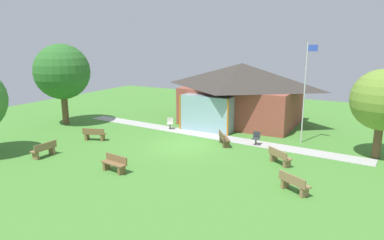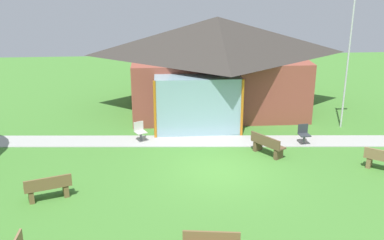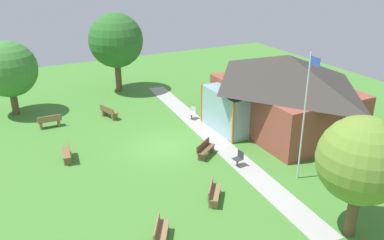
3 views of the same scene
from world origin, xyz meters
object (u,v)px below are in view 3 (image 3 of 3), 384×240
Objects in this scene: bench_lawn_far_right at (160,233)px; bench_front_center at (68,153)px; patio_chair_lawn_spare at (238,159)px; patio_chair_west at (192,114)px; bench_rear_near_path at (205,150)px; tree_lawn_corner at (9,69)px; tree_west_hedge at (116,41)px; flagpole at (305,113)px; pavilion at (283,91)px; bench_front_left at (50,121)px; bench_mid_right at (214,193)px; bench_mid_left at (109,112)px; tree_east_hedge at (362,161)px.

bench_lawn_far_right is 0.98× the size of bench_front_center.
bench_lawn_far_right is 7.09m from patio_chair_lawn_spare.
patio_chair_west reaches higher than bench_lawn_far_right.
bench_rear_near_path is 2.06m from patio_chair_lawn_spare.
tree_west_hedge is at bearing 102.10° from tree_lawn_corner.
bench_rear_near_path is 13.82m from tree_west_hedge.
flagpole is 7.42× the size of patio_chair_lawn_spare.
pavilion is 1.48× the size of flagpole.
bench_front_left is (-6.74, -13.20, -2.07)m from pavilion.
bench_front_center is at bearing -88.46° from bench_front_left.
patio_chair_lawn_spare is (3.15, -5.25, -2.06)m from pavilion.
flagpole is 9.90m from patio_chair_west.
bench_mid_right is at bearing -66.61° from bench_front_left.
tree_west_hedge is (-18.83, 4.37, 3.70)m from bench_lawn_far_right.
bench_mid_left is at bearing -157.99° from bench_lawn_far_right.
bench_lawn_far_right is 8.73m from bench_front_center.
bench_rear_near_path is 0.29× the size of tree_east_hedge.
bench_mid_right is (-0.19, -4.74, -3.09)m from flagpole.
flagpole is 4.32× the size of bench_rear_near_path.
flagpole is at bearing -50.86° from bench_front_left.
tree_west_hedge is (-10.29, 6.18, 3.70)m from bench_front_center.
patio_chair_west is 1.00× the size of patio_chair_lawn_spare.
pavilion reaches higher than bench_mid_right.
bench_mid_left is 1.81× the size of patio_chair_west.
bench_front_left is 19.06m from tree_east_hedge.
bench_mid_left is (-4.94, 3.74, 0.00)m from bench_front_center.
flagpole reaches higher than patio_chair_west.
tree_west_hedge is at bearing -0.27° from patio_chair_lawn_spare.
bench_lawn_far_right and bench_mid_left have the same top height.
pavilion is at bearing 149.40° from flagpole.
flagpole is 5.66m from bench_mid_right.
pavilion is 11.00× the size of patio_chair_lawn_spare.
tree_east_hedge is (4.52, 3.68, 2.90)m from bench_mid_right.
tree_east_hedge is (6.75, 0.89, 2.89)m from patio_chair_lawn_spare.
flagpole reaches higher than bench_front_center.
pavilion is 6.17m from patio_chair_west.
bench_rear_near_path is (3.02, 6.84, 0.00)m from bench_front_center.
bench_lawn_far_right is at bearing 11.99° from tree_lawn_corner.
pavilion is 1.85× the size of tree_lawn_corner.
flagpole is at bearing -147.61° from patio_chair_lawn_spare.
pavilion is 13.37m from bench_lawn_far_right.
tree_lawn_corner is at bearing -152.33° from tree_east_hedge.
bench_front_center is 8.92m from patio_chair_west.
bench_rear_near_path is (-4.21, -2.96, -3.09)m from flagpole.
flagpole is at bearing 89.57° from bench_rear_near_path.
bench_front_left is (-12.12, -5.16, 0.00)m from bench_mid_right.
bench_rear_near_path is at bearing 2.83° from tree_west_hedge.
bench_mid_right is (5.38, -8.03, -2.07)m from pavilion.
bench_mid_right is 0.98× the size of bench_front_left.
bench_lawn_far_right is 1.03× the size of bench_rear_near_path.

